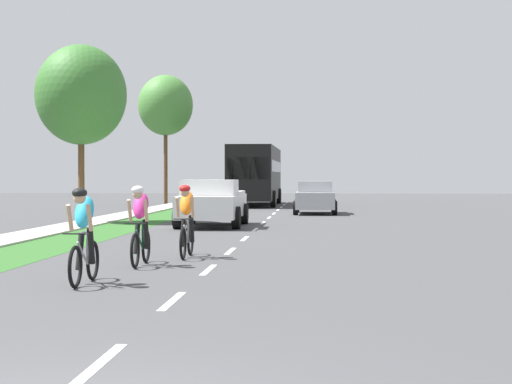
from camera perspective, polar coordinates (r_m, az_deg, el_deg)
ground_plane at (r=26.01m, az=-0.38°, el=-2.82°), size 120.00×120.00×0.00m
grass_verge at (r=26.80m, az=-10.53°, el=-2.71°), size 2.01×70.00×0.01m
sidewalk_concrete at (r=27.30m, az=-14.10°, el=-2.65°), size 1.50×70.00×0.10m
lane_markings_center at (r=29.99m, az=0.23°, el=-2.29°), size 0.12×53.80×0.01m
cyclist_lead at (r=14.14m, az=-11.46°, el=-2.82°), size 0.42×1.72×1.58m
cyclist_trailing at (r=16.91m, az=-7.75°, el=-2.17°), size 0.42×1.72×1.58m
cyclist_distant at (r=18.47m, az=-4.67°, el=-1.89°), size 0.42×1.72×1.58m
pickup_white at (r=29.65m, az=-2.96°, el=-0.74°), size 2.22×5.10×1.64m
sedan_silver at (r=39.78m, az=3.99°, el=-0.36°), size 1.98×4.30×1.52m
bus_black at (r=51.27m, az=-0.02°, el=1.32°), size 2.78×11.60×3.48m
street_tree_near at (r=33.26m, az=-11.63°, el=6.37°), size 3.47×3.47×6.77m
street_tree_far at (r=53.65m, az=-6.08°, el=5.78°), size 3.42×3.42×8.07m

